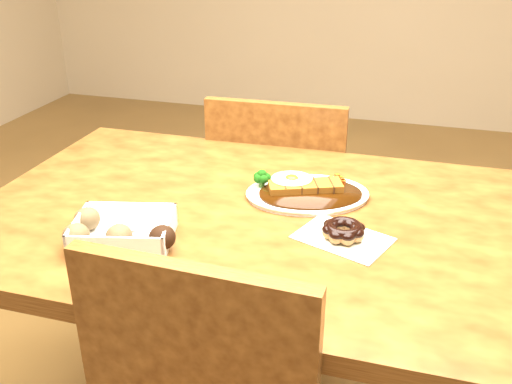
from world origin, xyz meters
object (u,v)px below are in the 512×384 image
(table, at_px, (251,250))
(pon_de_ring, at_px, (343,231))
(donut_box, at_px, (121,230))
(chair_far, at_px, (282,210))
(katsu_curry_plate, at_px, (305,191))

(table, xyz_separation_m, pon_de_ring, (0.21, -0.06, 0.12))
(donut_box, bearing_deg, chair_far, 78.55)
(katsu_curry_plate, relative_size, pon_de_ring, 1.54)
(table, xyz_separation_m, chair_far, (-0.06, 0.53, -0.17))
(pon_de_ring, bearing_deg, donut_box, -162.26)
(table, distance_m, donut_box, 0.31)
(donut_box, relative_size, pon_de_ring, 1.09)
(donut_box, bearing_deg, katsu_curry_plate, 44.56)
(katsu_curry_plate, bearing_deg, table, -132.98)
(chair_far, height_order, pon_de_ring, chair_far)
(table, bearing_deg, donut_box, -136.68)
(table, height_order, pon_de_ring, pon_de_ring)
(table, distance_m, katsu_curry_plate, 0.18)
(katsu_curry_plate, bearing_deg, pon_de_ring, -56.20)
(chair_far, relative_size, katsu_curry_plate, 2.72)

